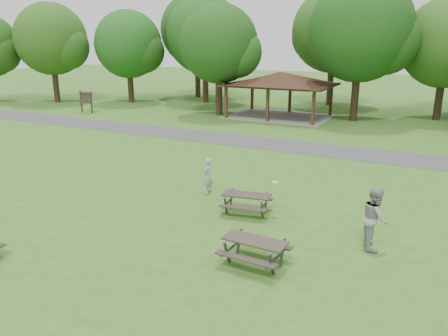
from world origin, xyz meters
The scene contains 17 objects.
ground centered at (0.00, 0.00, 0.00)m, with size 160.00×160.00×0.00m, color #35661D.
asphalt_path centered at (0.00, 14.00, 0.01)m, with size 120.00×3.20×0.02m, color #404043.
pavilion centered at (-4.00, 24.00, 3.06)m, with size 8.60×7.01×3.76m.
notice_board centered at (-20.00, 18.00, 1.31)m, with size 1.60×0.30×1.88m.
tree_row_a centered at (-27.91, 22.03, 6.15)m, with size 7.56×7.20×9.97m.
tree_row_b centered at (-20.92, 25.53, 5.67)m, with size 7.14×6.80×9.28m.
tree_row_c centered at (-13.90, 29.03, 6.54)m, with size 8.19×7.80×10.67m.
tree_row_d centered at (-8.92, 22.53, 5.77)m, with size 6.93×6.60×9.27m.
tree_row_e centered at (2.10, 25.03, 6.78)m, with size 8.40×8.00×11.02m.
tree_row_f centered at (8.09, 28.53, 5.84)m, with size 7.35×7.00×9.55m.
tree_deep_a centered at (-16.90, 32.53, 7.13)m, with size 8.40×8.00×11.38m.
tree_deep_b centered at (-1.90, 33.03, 6.89)m, with size 8.40×8.00×11.13m.
picnic_table_middle centered at (2.47, 2.96, 0.57)m, with size 2.01×1.73×0.77m.
picnic_table_far centered at (4.30, -0.49, 0.58)m, with size 1.88×1.54×0.79m.
frisbee_in_flight centered at (3.45, 3.30, 1.27)m, with size 0.33×0.33×0.02m.
frisbee_thrower centered at (0.06, 4.32, 0.75)m, with size 0.55×0.36×1.51m, color #A5A5A7.
frisbee_catcher centered at (7.16, 2.19, 0.99)m, with size 0.96×0.75×1.97m, color #949496.
Camera 1 is at (8.71, -11.02, 6.25)m, focal length 35.00 mm.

